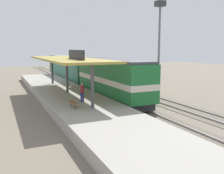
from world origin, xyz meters
TOP-DOWN VIEW (x-y plane):
  - ground_plane at (2.00, 0.00)m, footprint 120.00×120.00m
  - track_near at (0.00, 0.00)m, footprint 3.20×110.00m
  - track_far at (4.60, 0.00)m, footprint 3.20×110.00m
  - platform at (-4.60, 0.00)m, footprint 6.00×44.00m
  - station_canopy at (-4.60, -0.09)m, footprint 5.20×18.00m
  - platform_bench at (-6.00, -7.10)m, footprint 0.44×1.70m
  - locomotive at (0.00, -1.57)m, footprint 2.93×14.43m
  - passenger_carriage_single at (0.00, 16.43)m, footprint 2.90×20.00m
  - freight_car at (4.60, 6.69)m, footprint 2.80×12.00m
  - light_mast at (7.80, 0.55)m, footprint 1.10×1.10m
  - person_waiting at (-4.60, -5.24)m, footprint 0.34×0.34m

SIDE VIEW (x-z plane):
  - ground_plane at x=2.00m, z-range 0.00..0.00m
  - track_near at x=0.00m, z-range -0.05..0.11m
  - track_far at x=4.60m, z-range -0.05..0.11m
  - platform at x=-4.60m, z-range 0.00..0.90m
  - platform_bench at x=-6.00m, z-range 1.09..1.59m
  - person_waiting at x=-4.60m, z-range 1.00..2.71m
  - freight_car at x=4.60m, z-range 0.20..3.74m
  - passenger_carriage_single at x=0.00m, z-range 0.19..4.43m
  - locomotive at x=0.00m, z-range 0.19..4.63m
  - station_canopy at x=-4.60m, z-range 2.18..6.88m
  - light_mast at x=7.80m, z-range 2.55..14.25m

